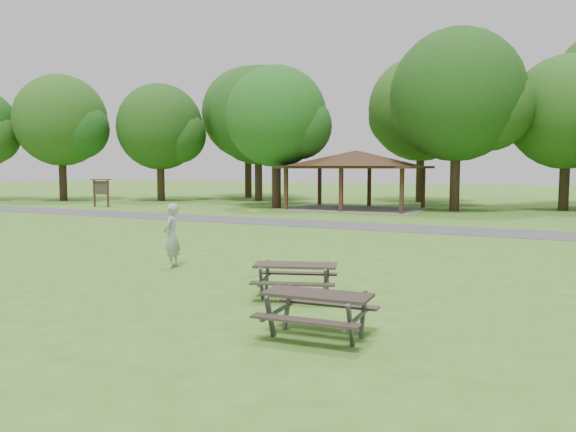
{
  "coord_description": "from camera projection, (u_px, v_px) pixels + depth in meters",
  "views": [
    {
      "loc": [
        8.06,
        -10.28,
        2.69
      ],
      "look_at": [
        1.0,
        4.0,
        1.3
      ],
      "focal_mm": 35.0,
      "sensor_mm": 36.0,
      "label": 1
    }
  ],
  "objects": [
    {
      "name": "ground",
      "position": [
        173.0,
        284.0,
        12.98
      ],
      "size": [
        160.0,
        160.0,
        0.0
      ],
      "primitive_type": "plane",
      "color": "#437722",
      "rests_on": "ground"
    },
    {
      "name": "asphalt_path",
      "position": [
        366.0,
        226.0,
        25.48
      ],
      "size": [
        120.0,
        3.2,
        0.02
      ],
      "primitive_type": "cube",
      "color": "#48484A",
      "rests_on": "ground"
    },
    {
      "name": "pavilion",
      "position": [
        356.0,
        161.0,
        35.91
      ],
      "size": [
        8.6,
        7.01,
        3.76
      ],
      "color": "#372114",
      "rests_on": "ground"
    },
    {
      "name": "notice_board",
      "position": [
        101.0,
        188.0,
        37.77
      ],
      "size": [
        1.6,
        0.3,
        1.88
      ],
      "color": "#331F12",
      "rests_on": "ground"
    },
    {
      "name": "tree_row_a",
      "position": [
        62.0,
        123.0,
        44.44
      ],
      "size": [
        7.56,
        7.2,
        9.97
      ],
      "color": "black",
      "rests_on": "ground"
    },
    {
      "name": "tree_row_b",
      "position": [
        161.0,
        129.0,
        44.51
      ],
      "size": [
        7.14,
        6.8,
        9.28
      ],
      "color": "black",
      "rests_on": "ground"
    },
    {
      "name": "tree_row_c",
      "position": [
        259.0,
        118.0,
        44.47
      ],
      "size": [
        8.19,
        7.8,
        10.67
      ],
      "color": "black",
      "rests_on": "ground"
    },
    {
      "name": "tree_row_d",
      "position": [
        278.0,
        120.0,
        36.53
      ],
      "size": [
        6.93,
        6.6,
        9.27
      ],
      "color": "black",
      "rests_on": "ground"
    },
    {
      "name": "tree_row_e",
      "position": [
        459.0,
        99.0,
        33.81
      ],
      "size": [
        8.4,
        8.0,
        11.02
      ],
      "color": "black",
      "rests_on": "ground"
    },
    {
      "name": "tree_row_f",
      "position": [
        569.0,
        116.0,
        34.37
      ],
      "size": [
        7.35,
        7.0,
        9.55
      ],
      "color": "black",
      "rests_on": "ground"
    },
    {
      "name": "tree_deep_a",
      "position": [
        249.0,
        116.0,
        48.86
      ],
      "size": [
        8.4,
        8.0,
        11.38
      ],
      "color": "black",
      "rests_on": "ground"
    },
    {
      "name": "tree_deep_b",
      "position": [
        423.0,
        112.0,
        42.71
      ],
      "size": [
        8.4,
        8.0,
        11.13
      ],
      "color": "black",
      "rests_on": "ground"
    },
    {
      "name": "picnic_table_middle",
      "position": [
        295.0,
        272.0,
        11.54
      ],
      "size": [
        2.03,
        1.82,
        0.73
      ],
      "color": "#302823",
      "rests_on": "ground"
    },
    {
      "name": "picnic_table_far",
      "position": [
        317.0,
        304.0,
        8.85
      ],
      "size": [
        1.78,
        1.47,
        0.74
      ],
      "color": "#2A231E",
      "rests_on": "ground"
    },
    {
      "name": "frisbee_in_flight",
      "position": [
        253.0,
        211.0,
        14.02
      ],
      "size": [
        0.28,
        0.28,
        0.02
      ],
      "color": "gold",
      "rests_on": "ground"
    },
    {
      "name": "frisbee_thrower",
      "position": [
        172.0,
        235.0,
        15.01
      ],
      "size": [
        0.57,
        0.72,
        1.73
      ],
      "primitive_type": "imported",
      "rotation": [
        0.0,
        0.0,
        -1.29
      ],
      "color": "#A4A4A7",
      "rests_on": "ground"
    }
  ]
}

